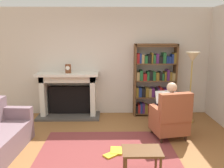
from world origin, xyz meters
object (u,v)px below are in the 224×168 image
bookshelf (154,81)px  seated_reader (168,107)px  armchair_reading (171,118)px  floor_lamp (192,63)px  fireplace (69,93)px  side_table (142,154)px  mantel_clock (68,69)px

bookshelf → seated_reader: (0.03, -1.34, -0.28)m
armchair_reading → floor_lamp: (0.69, 0.96, 0.98)m
fireplace → side_table: size_ratio=2.76×
armchair_reading → seated_reader: size_ratio=0.85×
mantel_clock → side_table: (1.44, -2.67, -0.86)m
floor_lamp → seated_reader: bearing=-130.4°
seated_reader → floor_lamp: 1.36m
armchair_reading → seated_reader: (-0.02, 0.12, 0.20)m
armchair_reading → side_table: (-0.76, -1.35, -0.05)m
fireplace → armchair_reading: size_ratio=1.59×
side_table → mantel_clock: bearing=118.3°
seated_reader → side_table: bearing=51.9°
fireplace → floor_lamp: size_ratio=0.93×
bookshelf → seated_reader: size_ratio=1.60×
fireplace → mantel_clock: size_ratio=7.26×
bookshelf → side_table: size_ratio=3.25×
bookshelf → seated_reader: bearing=-88.6°
seated_reader → mantel_clock: bearing=-40.5°
armchair_reading → floor_lamp: size_ratio=0.59×
bookshelf → side_table: bearing=-104.0°
bookshelf → floor_lamp: size_ratio=1.10×
bookshelf → armchair_reading: bearing=-87.8°
fireplace → armchair_reading: fireplace is taller
mantel_clock → bookshelf: bookshelf is taller
armchair_reading → floor_lamp: 1.54m
mantel_clock → side_table: mantel_clock is taller
armchair_reading → floor_lamp: floor_lamp is taller
fireplace → floor_lamp: floor_lamp is taller
bookshelf → armchair_reading: (0.06, -1.46, -0.48)m
side_table → floor_lamp: bearing=57.8°
fireplace → side_table: bearing=-62.2°
seated_reader → floor_lamp: bearing=-141.8°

